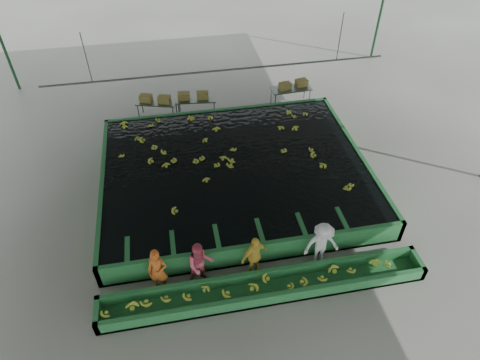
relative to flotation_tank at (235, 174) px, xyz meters
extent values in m
plane|color=gray|center=(0.00, -1.50, -0.45)|extent=(80.00, 80.00, 0.00)
cube|color=gray|center=(0.00, -1.50, 4.55)|extent=(20.00, 22.00, 0.04)
cube|color=black|center=(0.00, 0.00, 0.40)|extent=(9.70, 7.70, 0.00)
cylinder|color=#59605B|center=(0.00, 3.50, 2.55)|extent=(0.08, 0.08, 14.00)
cylinder|color=#59605B|center=(-5.00, 3.50, 3.55)|extent=(0.04, 0.04, 2.00)
cylinder|color=#59605B|center=(5.00, 3.50, 3.55)|extent=(0.04, 0.04, 2.00)
imported|color=#C55B1D|center=(-3.11, -4.30, 0.37)|extent=(0.68, 0.53, 1.65)
imported|color=#CD4960|center=(-1.85, -4.30, 0.38)|extent=(0.86, 0.70, 1.67)
imported|color=yellow|center=(-0.18, -4.30, 0.35)|extent=(1.02, 0.73, 1.60)
imported|color=silver|center=(1.97, -4.30, 0.41)|extent=(1.13, 0.67, 1.73)
camera|label=1|loc=(-2.14, -12.24, 10.84)|focal=32.00mm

